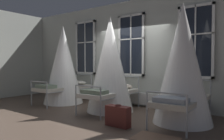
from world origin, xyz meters
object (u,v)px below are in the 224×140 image
Objects in this scene: cot_first at (63,65)px; cot_second at (110,65)px; suitcase_dark at (118,116)px; cot_third at (183,65)px.

cot_first is 2.03m from cot_second.
cot_first is 0.98× the size of cot_second.
cot_first reaches higher than suitcase_dark.
cot_first is at bearing 88.71° from cot_third.
cot_second is 0.98× the size of cot_third.
suitcase_dark is (-1.02, -1.09, -1.10)m from cot_third.
suitcase_dark is (1.04, -1.11, -1.08)m from cot_second.
suitcase_dark is at bearing 136.69° from cot_third.
suitcase_dark is (3.07, -1.17, -1.05)m from cot_first.
cot_second is 2.06m from cot_third.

